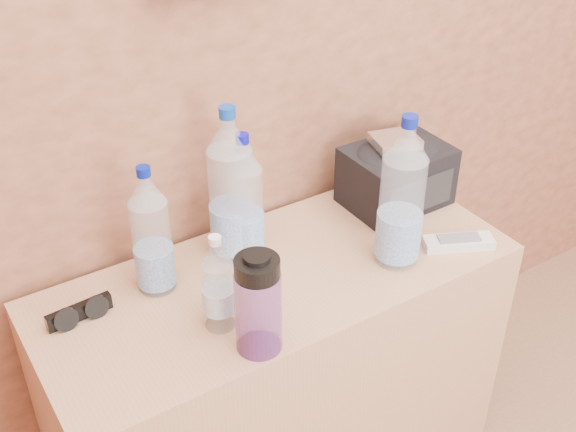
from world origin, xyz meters
The scene contains 11 objects.
dresser centered at (-0.26, 1.75, 0.34)m, with size 1.09×0.46×0.68m, color tan.
pet_large_a centered at (-0.50, 1.86, 0.82)m, with size 0.08×0.08×0.30m.
pet_large_b centered at (-0.30, 1.88, 0.85)m, with size 0.10×0.10×0.37m.
pet_large_c centered at (-0.28, 1.86, 0.82)m, with size 0.08×0.08×0.31m.
pet_large_d centered at (0.00, 1.65, 0.84)m, with size 0.10×0.10×0.36m.
pet_small centered at (-0.44, 1.67, 0.78)m, with size 0.06×0.06×0.22m.
nalgene_bottle centered at (-0.41, 1.58, 0.79)m, with size 0.09×0.09×0.22m.
sunglasses centered at (-0.68, 1.85, 0.70)m, with size 0.14×0.05×0.04m, color black, non-canonical shape.
ac_remote centered at (0.16, 1.61, 0.69)m, with size 0.17×0.05×0.02m, color beige.
toiletry_bag centered at (0.16, 1.85, 0.77)m, with size 0.25×0.18×0.17m, color black, non-canonical shape.
foil_packet centered at (0.14, 1.84, 0.87)m, with size 0.11×0.09×0.02m, color silver.
Camera 1 is at (-0.93, 0.66, 1.69)m, focal length 45.00 mm.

